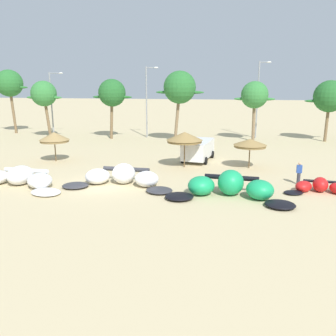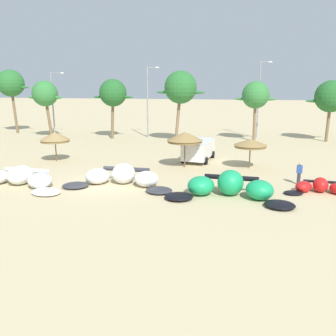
{
  "view_description": "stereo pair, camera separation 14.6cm",
  "coord_description": "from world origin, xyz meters",
  "px_view_note": "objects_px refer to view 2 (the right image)",
  "views": [
    {
      "loc": [
        9.11,
        -23.01,
        7.14
      ],
      "look_at": [
        4.69,
        2.0,
        1.0
      ],
      "focal_mm": 38.14,
      "sensor_mm": 36.0,
      "label": 1
    },
    {
      "loc": [
        9.25,
        -22.98,
        7.14
      ],
      "look_at": [
        4.69,
        2.0,
        1.0
      ],
      "focal_mm": 38.14,
      "sensor_mm": 36.0,
      "label": 2
    }
  ],
  "objects_px": {
    "beach_umbrella_near_palms": "(250,143)",
    "lamppost_west_center": "(148,99)",
    "parked_van": "(199,149)",
    "lamppost_west": "(54,100)",
    "palm_center_right": "(256,95)",
    "person_near_kites": "(299,173)",
    "palm_left": "(45,94)",
    "palm_right_of_gap": "(331,97)",
    "palm_center_left": "(181,88)",
    "kite_center": "(230,187)",
    "kite_left_of_center": "(122,177)",
    "palm_left_of_gap": "(113,93)",
    "kite_left": "(17,179)",
    "lamppost_east_center": "(260,96)",
    "kite_right_of_center": "(321,187)",
    "palm_leftmost": "(11,84)",
    "beach_umbrella_near_van": "(55,137)",
    "beach_umbrella_middle": "(185,137)"
  },
  "relations": [
    {
      "from": "palm_center_right",
      "to": "lamppost_east_center",
      "type": "bearing_deg",
      "value": 77.22
    },
    {
      "from": "beach_umbrella_near_palms",
      "to": "lamppost_east_center",
      "type": "relative_size",
      "value": 0.29
    },
    {
      "from": "lamppost_west",
      "to": "lamppost_west_center",
      "type": "distance_m",
      "value": 13.1
    },
    {
      "from": "palm_leftmost",
      "to": "beach_umbrella_near_van",
      "type": "bearing_deg",
      "value": -47.94
    },
    {
      "from": "palm_left_of_gap",
      "to": "lamppost_west_center",
      "type": "distance_m",
      "value": 4.6
    },
    {
      "from": "lamppost_east_center",
      "to": "beach_umbrella_near_van",
      "type": "bearing_deg",
      "value": -136.7
    },
    {
      "from": "parked_van",
      "to": "lamppost_east_center",
      "type": "distance_m",
      "value": 16.99
    },
    {
      "from": "parked_van",
      "to": "palm_center_left",
      "type": "bearing_deg",
      "value": 108.35
    },
    {
      "from": "kite_left",
      "to": "kite_right_of_center",
      "type": "xyz_separation_m",
      "value": [
        20.72,
        2.03,
        -0.14
      ]
    },
    {
      "from": "kite_center",
      "to": "palm_left",
      "type": "distance_m",
      "value": 31.67
    },
    {
      "from": "kite_left_of_center",
      "to": "palm_left_of_gap",
      "type": "relative_size",
      "value": 1.09
    },
    {
      "from": "kite_center",
      "to": "palm_left",
      "type": "bearing_deg",
      "value": 139.0
    },
    {
      "from": "lamppost_west",
      "to": "person_near_kites",
      "type": "bearing_deg",
      "value": -34.29
    },
    {
      "from": "person_near_kites",
      "to": "palm_left",
      "type": "xyz_separation_m",
      "value": [
        -28.41,
        16.78,
        4.81
      ]
    },
    {
      "from": "palm_leftmost",
      "to": "palm_center_right",
      "type": "relative_size",
      "value": 1.22
    },
    {
      "from": "person_near_kites",
      "to": "palm_center_left",
      "type": "height_order",
      "value": "palm_center_left"
    },
    {
      "from": "lamppost_west",
      "to": "lamppost_west_center",
      "type": "height_order",
      "value": "lamppost_west_center"
    },
    {
      "from": "person_near_kites",
      "to": "lamppost_west",
      "type": "relative_size",
      "value": 0.19
    },
    {
      "from": "lamppost_west",
      "to": "palm_center_right",
      "type": "bearing_deg",
      "value": -1.02
    },
    {
      "from": "beach_umbrella_middle",
      "to": "kite_left_of_center",
      "type": "bearing_deg",
      "value": -120.7
    },
    {
      "from": "person_near_kites",
      "to": "beach_umbrella_near_van",
      "type": "bearing_deg",
      "value": 168.86
    },
    {
      "from": "palm_left_of_gap",
      "to": "palm_right_of_gap",
      "type": "distance_m",
      "value": 26.54
    },
    {
      "from": "palm_center_right",
      "to": "lamppost_west_center",
      "type": "distance_m",
      "value": 13.48
    },
    {
      "from": "palm_center_right",
      "to": "palm_right_of_gap",
      "type": "relative_size",
      "value": 0.98
    },
    {
      "from": "palm_left_of_gap",
      "to": "palm_center_right",
      "type": "xyz_separation_m",
      "value": [
        17.57,
        1.15,
        -0.19
      ]
    },
    {
      "from": "kite_left",
      "to": "palm_leftmost",
      "type": "bearing_deg",
      "value": 123.19
    },
    {
      "from": "palm_leftmost",
      "to": "palm_center_left",
      "type": "bearing_deg",
      "value": -9.21
    },
    {
      "from": "kite_center",
      "to": "lamppost_west",
      "type": "distance_m",
      "value": 33.73
    },
    {
      "from": "palm_leftmost",
      "to": "lamppost_east_center",
      "type": "height_order",
      "value": "lamppost_east_center"
    },
    {
      "from": "beach_umbrella_near_palms",
      "to": "palm_left",
      "type": "height_order",
      "value": "palm_left"
    },
    {
      "from": "beach_umbrella_near_palms",
      "to": "lamppost_west_center",
      "type": "height_order",
      "value": "lamppost_west_center"
    },
    {
      "from": "palm_center_left",
      "to": "beach_umbrella_near_van",
      "type": "bearing_deg",
      "value": -127.89
    },
    {
      "from": "palm_right_of_gap",
      "to": "beach_umbrella_near_palms",
      "type": "bearing_deg",
      "value": -121.8
    },
    {
      "from": "beach_umbrella_middle",
      "to": "beach_umbrella_near_van",
      "type": "bearing_deg",
      "value": 178.84
    },
    {
      "from": "palm_left",
      "to": "lamppost_west",
      "type": "relative_size",
      "value": 0.87
    },
    {
      "from": "palm_left",
      "to": "palm_center_right",
      "type": "bearing_deg",
      "value": 5.18
    },
    {
      "from": "kite_right_of_center",
      "to": "palm_left_of_gap",
      "type": "height_order",
      "value": "palm_left_of_gap"
    },
    {
      "from": "kite_left_of_center",
      "to": "palm_left_of_gap",
      "type": "bearing_deg",
      "value": 110.06
    },
    {
      "from": "palm_center_left",
      "to": "palm_center_right",
      "type": "height_order",
      "value": "palm_center_left"
    },
    {
      "from": "kite_left",
      "to": "lamppost_west",
      "type": "distance_m",
      "value": 25.56
    },
    {
      "from": "parked_van",
      "to": "palm_center_right",
      "type": "bearing_deg",
      "value": 65.61
    },
    {
      "from": "kite_left_of_center",
      "to": "lamppost_west_center",
      "type": "xyz_separation_m",
      "value": [
        -3.31,
        22.26,
        4.49
      ]
    },
    {
      "from": "beach_umbrella_near_palms",
      "to": "parked_van",
      "type": "distance_m",
      "value": 5.26
    },
    {
      "from": "kite_left_of_center",
      "to": "beach_umbrella_near_van",
      "type": "relative_size",
      "value": 3.02
    },
    {
      "from": "kite_right_of_center",
      "to": "palm_left_of_gap",
      "type": "distance_m",
      "value": 29.31
    },
    {
      "from": "kite_left_of_center",
      "to": "person_near_kites",
      "type": "height_order",
      "value": "person_near_kites"
    },
    {
      "from": "palm_center_right",
      "to": "parked_van",
      "type": "bearing_deg",
      "value": -114.39
    },
    {
      "from": "lamppost_east_center",
      "to": "lamppost_west",
      "type": "bearing_deg",
      "value": -174.77
    },
    {
      "from": "beach_umbrella_near_palms",
      "to": "palm_center_right",
      "type": "distance_m",
      "value": 15.12
    },
    {
      "from": "kite_center",
      "to": "palm_left",
      "type": "relative_size",
      "value": 1.13
    }
  ]
}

